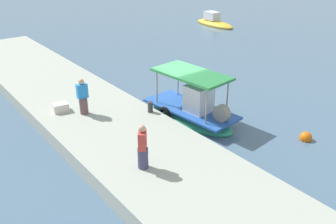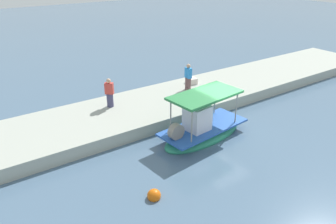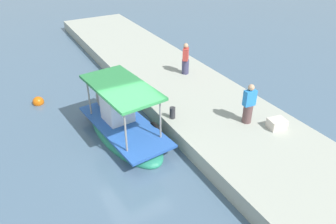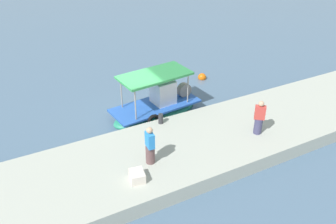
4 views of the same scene
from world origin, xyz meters
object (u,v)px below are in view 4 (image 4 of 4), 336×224
mooring_bollard (161,119)px  cargo_crate (137,176)px  fisherman_by_crate (259,119)px  marker_buoy (202,77)px  main_fishing_boat (157,107)px  fisherman_near_bollard (150,147)px

mooring_bollard → cargo_crate: (-2.69, -3.29, -0.06)m
fisherman_by_crate → mooring_bollard: bearing=141.5°
mooring_bollard → marker_buoy: 7.14m
cargo_crate → fisherman_by_crate: bearing=3.6°
fisherman_by_crate → cargo_crate: 6.35m
mooring_bollard → marker_buoy: (5.38, 4.62, -0.84)m
main_fishing_boat → fisherman_near_bollard: (-2.50, -4.47, 1.03)m
fisherman_near_bollard → fisherman_by_crate: 5.39m
mooring_bollard → fisherman_by_crate: bearing=-38.5°
fisherman_near_bollard → fisherman_by_crate: size_ratio=1.01×
main_fishing_boat → fisherman_by_crate: main_fishing_boat is taller
fisherman_near_bollard → mooring_bollard: size_ratio=3.41×
marker_buoy → cargo_crate: bearing=-135.6°
marker_buoy → fisherman_by_crate: bearing=-103.1°
fisherman_by_crate → cargo_crate: size_ratio=2.48×
mooring_bollard → fisherman_near_bollard: bearing=-124.8°
main_fishing_boat → mooring_bollard: main_fishing_boat is taller
main_fishing_boat → marker_buoy: size_ratio=9.58×
cargo_crate → marker_buoy: (8.06, 7.90, -0.78)m
marker_buoy → mooring_bollard: bearing=-139.3°
main_fishing_boat → cargo_crate: size_ratio=7.64×
mooring_bollard → cargo_crate: bearing=-129.3°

